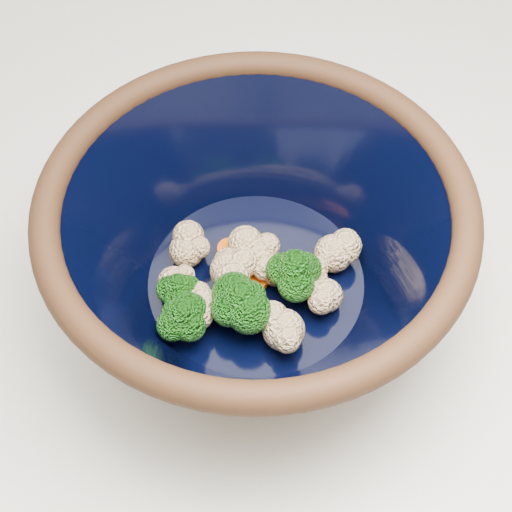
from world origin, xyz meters
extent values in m
plane|color=#9E7A54|center=(0.00, 0.00, 0.00)|extent=(3.00, 3.00, 0.00)
cube|color=white|center=(0.00, 0.00, 0.45)|extent=(1.20, 1.20, 0.90)
cylinder|color=black|center=(-0.12, -0.12, 0.91)|extent=(0.20, 0.20, 0.01)
torus|color=black|center=(-0.12, -0.12, 1.03)|extent=(0.33, 0.33, 0.02)
cylinder|color=black|center=(-0.12, -0.12, 0.93)|extent=(0.19, 0.19, 0.00)
cylinder|color=#608442|center=(-0.15, -0.14, 0.94)|extent=(0.01, 0.01, 0.02)
ellipsoid|color=#1F6B14|center=(-0.15, -0.14, 0.97)|extent=(0.05, 0.05, 0.04)
cylinder|color=#608442|center=(-0.20, -0.12, 0.94)|extent=(0.01, 0.01, 0.02)
ellipsoid|color=#1F6B14|center=(-0.20, -0.12, 0.96)|extent=(0.04, 0.04, 0.03)
cylinder|color=#608442|center=(-0.18, -0.10, 0.94)|extent=(0.01, 0.01, 0.02)
ellipsoid|color=#1F6B14|center=(-0.18, -0.10, 0.96)|extent=(0.03, 0.03, 0.03)
cylinder|color=#608442|center=(-0.10, -0.15, 0.94)|extent=(0.01, 0.01, 0.02)
ellipsoid|color=#1F6B14|center=(-0.10, -0.15, 0.97)|extent=(0.05, 0.05, 0.04)
sphere|color=beige|center=(-0.18, -0.08, 0.95)|extent=(0.03, 0.03, 0.03)
sphere|color=beige|center=(-0.15, -0.07, 0.95)|extent=(0.03, 0.03, 0.03)
sphere|color=beige|center=(-0.18, -0.11, 0.95)|extent=(0.03, 0.03, 0.03)
sphere|color=beige|center=(-0.18, -0.12, 0.95)|extent=(0.03, 0.03, 0.03)
sphere|color=beige|center=(-0.13, -0.10, 0.95)|extent=(0.03, 0.03, 0.03)
sphere|color=beige|center=(-0.11, -0.11, 0.95)|extent=(0.03, 0.03, 0.03)
sphere|color=beige|center=(-0.14, -0.18, 0.95)|extent=(0.03, 0.03, 0.03)
sphere|color=beige|center=(-0.10, -0.13, 0.95)|extent=(0.03, 0.03, 0.03)
sphere|color=beige|center=(-0.06, -0.15, 0.95)|extent=(0.03, 0.03, 0.03)
sphere|color=beige|center=(-0.09, -0.17, 0.95)|extent=(0.03, 0.03, 0.03)
sphere|color=beige|center=(-0.09, -0.15, 0.95)|extent=(0.03, 0.03, 0.03)
sphere|color=beige|center=(-0.14, -0.11, 0.95)|extent=(0.03, 0.03, 0.03)
cylinder|color=#EE5F0A|center=(-0.13, -0.13, 0.94)|extent=(0.03, 0.03, 0.01)
cylinder|color=#EE5F0A|center=(-0.12, -0.12, 0.94)|extent=(0.03, 0.03, 0.01)
cylinder|color=#EE5F0A|center=(-0.14, -0.12, 0.94)|extent=(0.03, 0.03, 0.01)
cylinder|color=#EE5F0A|center=(-0.12, -0.10, 0.94)|extent=(0.03, 0.03, 0.01)
cylinder|color=#EE5F0A|center=(-0.12, -0.09, 0.94)|extent=(0.03, 0.03, 0.01)
cylinder|color=#EE5F0A|center=(-0.13, -0.12, 0.94)|extent=(0.03, 0.03, 0.01)
camera|label=1|loc=(-0.32, -0.38, 1.44)|focal=50.00mm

